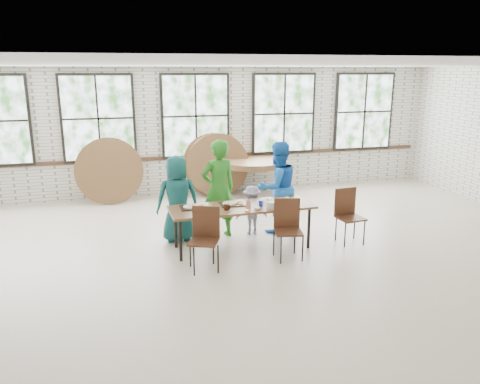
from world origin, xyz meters
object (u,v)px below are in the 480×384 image
at_px(chair_near_left, 205,233).
at_px(chair_near_right, 288,223).
at_px(dining_table, 242,209).
at_px(storage_table, 253,168).

xyz_separation_m(chair_near_left, chair_near_right, (1.36, 0.09, 0.00)).
distance_m(chair_near_left, chair_near_right, 1.36).
bearing_deg(chair_near_right, dining_table, 149.05).
bearing_deg(storage_table, dining_table, -107.66).
bearing_deg(storage_table, chair_near_right, -96.21).
xyz_separation_m(dining_table, chair_near_right, (0.60, -0.54, -0.13)).
bearing_deg(dining_table, chair_near_left, -141.86).
xyz_separation_m(dining_table, chair_near_left, (-0.75, -0.63, -0.13)).
xyz_separation_m(chair_near_right, storage_table, (0.52, 3.74, 0.13)).
height_order(dining_table, chair_near_right, chair_near_right).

